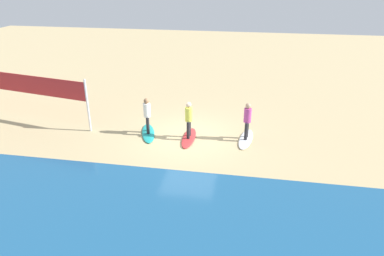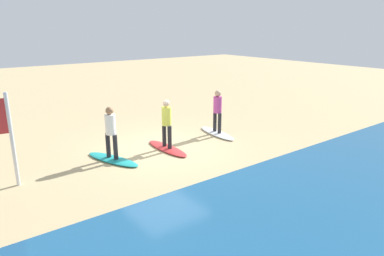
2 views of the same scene
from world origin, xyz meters
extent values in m
plane|color=tan|center=(0.00, 0.00, 0.00)|extent=(60.00, 60.00, 0.00)
ellipsoid|color=white|center=(-2.55, -0.14, 0.04)|extent=(0.80, 2.15, 0.09)
cylinder|color=#232328|center=(-2.53, 0.01, 0.48)|extent=(0.14, 0.14, 0.78)
cylinder|color=#232328|center=(-2.57, -0.30, 0.48)|extent=(0.14, 0.14, 0.78)
cylinder|color=#B74293|center=(-2.55, -0.14, 1.18)|extent=(0.32, 0.32, 0.62)
sphere|color=tan|center=(-2.55, -0.14, 1.61)|extent=(0.24, 0.24, 0.24)
ellipsoid|color=red|center=(-0.03, 0.17, 0.04)|extent=(0.60, 2.11, 0.09)
cylinder|color=#232328|center=(-0.03, 0.33, 0.48)|extent=(0.14, 0.14, 0.78)
cylinder|color=#232328|center=(-0.03, 0.01, 0.48)|extent=(0.14, 0.14, 0.78)
cylinder|color=#E0E04C|center=(-0.03, 0.17, 1.18)|extent=(0.32, 0.32, 0.62)
sphere|color=beige|center=(-0.03, 0.17, 1.61)|extent=(0.24, 0.24, 0.24)
ellipsoid|color=teal|center=(1.90, 0.00, 0.04)|extent=(1.20, 2.17, 0.09)
cylinder|color=#232328|center=(1.85, 0.15, 0.48)|extent=(0.14, 0.14, 0.78)
cylinder|color=#232328|center=(1.95, -0.16, 0.48)|extent=(0.14, 0.14, 0.78)
cylinder|color=white|center=(1.90, 0.00, 1.18)|extent=(0.32, 0.32, 0.62)
sphere|color=#9E704C|center=(1.90, 0.00, 1.61)|extent=(0.24, 0.24, 0.24)
cylinder|color=silver|center=(4.65, 0.13, 1.25)|extent=(0.10, 0.10, 2.50)
cube|color=red|center=(9.07, -0.74, 1.90)|extent=(8.84, 1.75, 0.90)
camera|label=1|loc=(-2.60, 14.10, 6.90)|focal=32.98mm
camera|label=2|loc=(6.13, 9.72, 4.06)|focal=32.91mm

